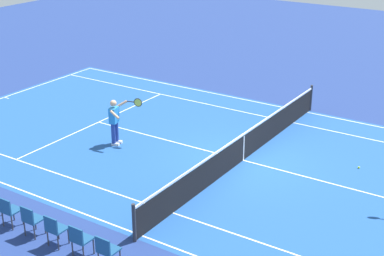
{
  "coord_description": "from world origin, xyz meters",
  "views": [
    {
      "loc": [
        -8.05,
        15.47,
        8.16
      ],
      "look_at": [
        1.79,
        0.38,
        0.9
      ],
      "focal_mm": 53.64,
      "sensor_mm": 36.0,
      "label": 1
    }
  ],
  "objects_px": {
    "tennis_player_near": "(115,120)",
    "tennis_ball": "(359,167)",
    "tennis_net": "(243,147)",
    "spectator_chair_3": "(31,219)",
    "spectator_chair_2": "(55,228)",
    "spectator_chair_1": "(80,239)",
    "spectator_chair_0": "(106,249)",
    "spectator_chair_4": "(9,210)"
  },
  "relations": [
    {
      "from": "tennis_net",
      "to": "tennis_ball",
      "type": "bearing_deg",
      "value": -156.34
    },
    {
      "from": "tennis_ball",
      "to": "tennis_player_near",
      "type": "bearing_deg",
      "value": 19.32
    },
    {
      "from": "spectator_chair_4",
      "to": "spectator_chair_2",
      "type": "bearing_deg",
      "value": 180.0
    },
    {
      "from": "spectator_chair_3",
      "to": "spectator_chair_0",
      "type": "bearing_deg",
      "value": 180.0
    },
    {
      "from": "tennis_ball",
      "to": "spectator_chair_4",
      "type": "xyz_separation_m",
      "value": [
        6.65,
        8.56,
        0.49
      ]
    },
    {
      "from": "tennis_player_near",
      "to": "spectator_chair_0",
      "type": "distance_m",
      "value": 7.42
    },
    {
      "from": "spectator_chair_2",
      "to": "tennis_ball",
      "type": "bearing_deg",
      "value": -120.1
    },
    {
      "from": "spectator_chair_4",
      "to": "spectator_chair_3",
      "type": "bearing_deg",
      "value": 180.0
    },
    {
      "from": "spectator_chair_2",
      "to": "spectator_chair_3",
      "type": "xyz_separation_m",
      "value": [
        0.84,
        0.0,
        0.0
      ]
    },
    {
      "from": "spectator_chair_0",
      "to": "spectator_chair_4",
      "type": "height_order",
      "value": "same"
    },
    {
      "from": "spectator_chair_2",
      "to": "spectator_chair_4",
      "type": "xyz_separation_m",
      "value": [
        1.69,
        0.0,
        0.0
      ]
    },
    {
      "from": "spectator_chair_0",
      "to": "spectator_chair_1",
      "type": "xyz_separation_m",
      "value": [
        0.84,
        0.0,
        0.0
      ]
    },
    {
      "from": "tennis_player_near",
      "to": "spectator_chair_0",
      "type": "xyz_separation_m",
      "value": [
        -4.61,
        5.8,
        -0.41
      ]
    },
    {
      "from": "tennis_net",
      "to": "spectator_chair_1",
      "type": "height_order",
      "value": "tennis_net"
    },
    {
      "from": "tennis_ball",
      "to": "spectator_chair_1",
      "type": "xyz_separation_m",
      "value": [
        4.12,
        8.56,
        0.49
      ]
    },
    {
      "from": "spectator_chair_3",
      "to": "spectator_chair_4",
      "type": "distance_m",
      "value": 0.84
    },
    {
      "from": "spectator_chair_0",
      "to": "spectator_chair_4",
      "type": "xyz_separation_m",
      "value": [
        3.38,
        0.0,
        0.0
      ]
    },
    {
      "from": "spectator_chair_4",
      "to": "tennis_player_near",
      "type": "bearing_deg",
      "value": -78.04
    },
    {
      "from": "spectator_chair_3",
      "to": "spectator_chair_4",
      "type": "bearing_deg",
      "value": 0.0
    },
    {
      "from": "tennis_player_near",
      "to": "tennis_ball",
      "type": "relative_size",
      "value": 25.71
    },
    {
      "from": "tennis_net",
      "to": "tennis_ball",
      "type": "distance_m",
      "value": 3.79
    },
    {
      "from": "spectator_chair_1",
      "to": "spectator_chair_2",
      "type": "bearing_deg",
      "value": 0.0
    },
    {
      "from": "tennis_net",
      "to": "spectator_chair_1",
      "type": "xyz_separation_m",
      "value": [
        0.67,
        7.05,
        0.03
      ]
    },
    {
      "from": "tennis_net",
      "to": "spectator_chair_0",
      "type": "bearing_deg",
      "value": 91.38
    },
    {
      "from": "spectator_chair_0",
      "to": "spectator_chair_4",
      "type": "distance_m",
      "value": 3.38
    },
    {
      "from": "tennis_player_near",
      "to": "spectator_chair_1",
      "type": "height_order",
      "value": "tennis_player_near"
    },
    {
      "from": "tennis_ball",
      "to": "spectator_chair_2",
      "type": "relative_size",
      "value": 0.08
    },
    {
      "from": "spectator_chair_3",
      "to": "tennis_net",
      "type": "bearing_deg",
      "value": -108.52
    },
    {
      "from": "spectator_chair_0",
      "to": "spectator_chair_1",
      "type": "bearing_deg",
      "value": 0.0
    },
    {
      "from": "spectator_chair_3",
      "to": "spectator_chair_4",
      "type": "xyz_separation_m",
      "value": [
        0.84,
        0.0,
        0.0
      ]
    },
    {
      "from": "tennis_net",
      "to": "spectator_chair_3",
      "type": "xyz_separation_m",
      "value": [
        2.36,
        7.05,
        0.03
      ]
    },
    {
      "from": "tennis_net",
      "to": "spectator_chair_4",
      "type": "distance_m",
      "value": 7.75
    },
    {
      "from": "tennis_player_near",
      "to": "spectator_chair_2",
      "type": "distance_m",
      "value": 6.5
    },
    {
      "from": "tennis_player_near",
      "to": "spectator_chair_3",
      "type": "height_order",
      "value": "tennis_player_near"
    },
    {
      "from": "spectator_chair_0",
      "to": "spectator_chair_4",
      "type": "relative_size",
      "value": 1.0
    },
    {
      "from": "tennis_net",
      "to": "spectator_chair_2",
      "type": "relative_size",
      "value": 13.3
    },
    {
      "from": "spectator_chair_3",
      "to": "spectator_chair_2",
      "type": "bearing_deg",
      "value": 180.0
    },
    {
      "from": "tennis_net",
      "to": "tennis_ball",
      "type": "height_order",
      "value": "tennis_net"
    },
    {
      "from": "tennis_net",
      "to": "spectator_chair_0",
      "type": "height_order",
      "value": "tennis_net"
    },
    {
      "from": "tennis_ball",
      "to": "spectator_chair_0",
      "type": "distance_m",
      "value": 9.18
    },
    {
      "from": "tennis_net",
      "to": "tennis_player_near",
      "type": "distance_m",
      "value": 4.63
    },
    {
      "from": "tennis_net",
      "to": "tennis_player_near",
      "type": "xyz_separation_m",
      "value": [
        4.44,
        1.25,
        0.44
      ]
    }
  ]
}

